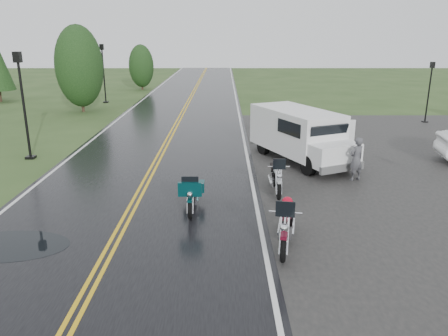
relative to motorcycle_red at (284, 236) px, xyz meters
name	(u,v)px	position (x,y,z in m)	size (l,w,h in m)	color
ground	(125,223)	(-4.16, 2.32, -0.71)	(120.00, 120.00, 0.00)	#2D471E
road	(168,140)	(-4.16, 12.32, -0.69)	(8.00, 100.00, 0.04)	black
parking_pad	(433,170)	(6.84, 7.32, -0.69)	(14.00, 24.00, 0.03)	black
motorcycle_red	(284,236)	(0.00, 0.00, 0.00)	(0.87, 2.40, 1.42)	#510919
motorcycle_teal	(190,200)	(-2.31, 2.44, -0.09)	(0.77, 2.11, 1.24)	#043133
motorcycle_silver	(279,182)	(0.37, 3.96, -0.06)	(0.80, 2.20, 1.30)	#A5A9AD
van_white	(309,148)	(1.80, 6.60, 0.38)	(2.08, 5.54, 2.18)	white
person_at_van	(356,160)	(3.38, 6.01, 0.08)	(0.58, 0.38, 1.58)	#48484D
lamp_post_near_left	(24,106)	(-9.65, 9.00, 1.54)	(0.38, 0.38, 4.49)	black
lamp_post_far_left	(104,74)	(-10.59, 25.09, 1.53)	(0.38, 0.38, 4.47)	black
lamp_post_far_right	(429,92)	(10.79, 17.01, 1.10)	(0.31, 0.31, 3.62)	black
tree_left_mid	(80,75)	(-11.07, 20.94, 1.76)	(3.16, 3.16, 4.94)	#1E3D19
tree_left_far	(142,71)	(-9.23, 33.51, 1.10)	(2.36, 2.36, 3.62)	#1E3D19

